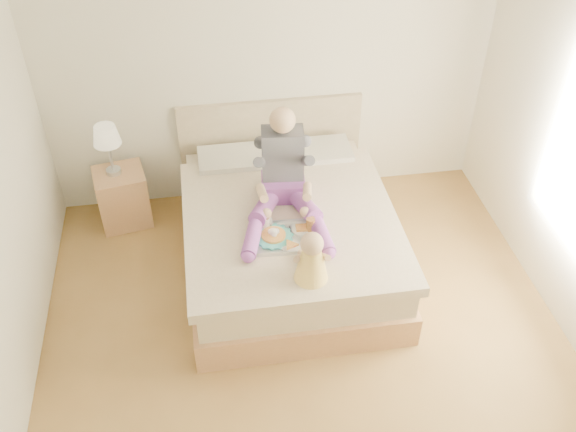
{
  "coord_description": "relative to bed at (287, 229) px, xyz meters",
  "views": [
    {
      "loc": [
        -0.63,
        -2.98,
        3.89
      ],
      "look_at": [
        -0.04,
        0.77,
        0.73
      ],
      "focal_mm": 40.0,
      "sensor_mm": 36.0,
      "label": 1
    }
  ],
  "objects": [
    {
      "name": "room",
      "position": [
        0.08,
        -1.08,
        1.19
      ],
      "size": [
        4.02,
        4.22,
        2.71
      ],
      "color": "brown",
      "rests_on": "ground"
    },
    {
      "name": "bed",
      "position": [
        0.0,
        0.0,
        0.0
      ],
      "size": [
        1.7,
        2.18,
        1.0
      ],
      "color": "#A8794E",
      "rests_on": "ground"
    },
    {
      "name": "nightstand",
      "position": [
        -1.41,
        0.73,
        -0.05
      ],
      "size": [
        0.5,
        0.46,
        0.54
      ],
      "rotation": [
        0.0,
        0.0,
        0.17
      ],
      "color": "#A8794E",
      "rests_on": "ground"
    },
    {
      "name": "lamp",
      "position": [
        -1.44,
        0.74,
        0.59
      ],
      "size": [
        0.24,
        0.24,
        0.49
      ],
      "color": "silver",
      "rests_on": "nightstand"
    },
    {
      "name": "adult",
      "position": [
        -0.03,
        -0.02,
        0.54
      ],
      "size": [
        0.7,
        1.03,
        0.84
      ],
      "rotation": [
        0.0,
        0.0,
        -0.1
      ],
      "color": "#7E3C96",
      "rests_on": "bed"
    },
    {
      "name": "tray",
      "position": [
        -0.07,
        -0.43,
        0.32
      ],
      "size": [
        0.5,
        0.4,
        0.14
      ],
      "rotation": [
        0.0,
        0.0,
        -0.06
      ],
      "color": "silver",
      "rests_on": "bed"
    },
    {
      "name": "baby",
      "position": [
        0.04,
        -0.87,
        0.46
      ],
      "size": [
        0.27,
        0.37,
        0.41
      ],
      "rotation": [
        0.0,
        0.0,
        -0.07
      ],
      "color": "#F0C44B",
      "rests_on": "bed"
    }
  ]
}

